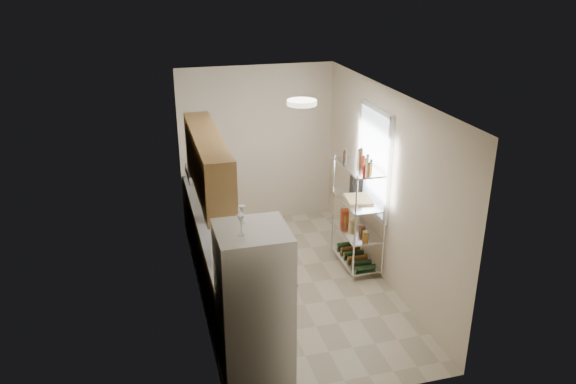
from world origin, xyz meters
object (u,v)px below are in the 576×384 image
object	(u,v)px
rice_cooker	(213,211)
cutting_board	(358,199)
espresso_machine	(356,183)
frying_pan_large	(213,206)
refrigerator	(254,306)

from	to	relation	value
rice_cooker	cutting_board	bearing A→B (deg)	-4.64
espresso_machine	cutting_board	bearing A→B (deg)	-94.71
espresso_machine	frying_pan_large	bearing A→B (deg)	-174.31
refrigerator	frying_pan_large	world-z (taller)	refrigerator
refrigerator	rice_cooker	bearing A→B (deg)	93.07
cutting_board	rice_cooker	bearing A→B (deg)	175.36
refrigerator	frying_pan_large	bearing A→B (deg)	91.46
rice_cooker	espresso_machine	bearing A→B (deg)	4.29
refrigerator	espresso_machine	world-z (taller)	refrigerator
rice_cooker	cutting_board	xyz separation A→B (m)	(1.99, -0.16, 0.02)
refrigerator	espresso_machine	bearing A→B (deg)	48.67
cutting_board	espresso_machine	xyz separation A→B (m)	(0.09, 0.32, 0.12)
rice_cooker	cutting_board	size ratio (longest dim) A/B	0.62
rice_cooker	frying_pan_large	world-z (taller)	rice_cooker
refrigerator	frying_pan_large	distance (m)	2.43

